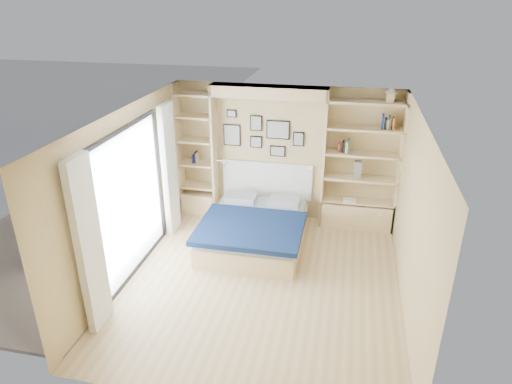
# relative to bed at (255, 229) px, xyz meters

# --- Properties ---
(ground) EXTENTS (4.50, 4.50, 0.00)m
(ground) POSITION_rel_bed_xyz_m (0.34, -1.11, -0.27)
(ground) COLOR tan
(ground) RESTS_ON ground
(room_shell) EXTENTS (4.50, 4.50, 4.50)m
(room_shell) POSITION_rel_bed_xyz_m (-0.04, 0.41, 0.81)
(room_shell) COLOR tan
(room_shell) RESTS_ON ground
(bed) EXTENTS (1.69, 2.17, 1.07)m
(bed) POSITION_rel_bed_xyz_m (0.00, 0.00, 0.00)
(bed) COLOR beige
(bed) RESTS_ON ground
(photo_gallery) EXTENTS (1.48, 0.02, 0.82)m
(photo_gallery) POSITION_rel_bed_xyz_m (-0.11, 1.11, 1.33)
(photo_gallery) COLOR black
(photo_gallery) RESTS_ON ground
(reading_lamps) EXTENTS (1.92, 0.12, 0.15)m
(reading_lamps) POSITION_rel_bed_xyz_m (0.04, 0.89, 0.83)
(reading_lamps) COLOR silver
(reading_lamps) RESTS_ON ground
(shelf_decor) EXTENTS (3.53, 0.23, 2.03)m
(shelf_decor) POSITION_rel_bed_xyz_m (1.44, 0.95, 1.42)
(shelf_decor) COLOR #A51E1E
(shelf_decor) RESTS_ON ground
(deck) EXTENTS (3.20, 4.00, 0.05)m
(deck) POSITION_rel_bed_xyz_m (-3.26, -1.11, -0.27)
(deck) COLOR #68594D
(deck) RESTS_ON ground
(deck_chair) EXTENTS (0.75, 0.96, 0.85)m
(deck_chair) POSITION_rel_bed_xyz_m (-2.95, -1.05, 0.13)
(deck_chair) COLOR tan
(deck_chair) RESTS_ON ground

